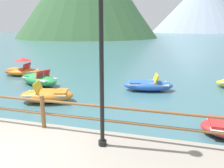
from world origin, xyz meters
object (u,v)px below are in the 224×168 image
object	(u,v)px
pedal_boat_0	(47,95)
pedal_boat_7	(39,80)
lamp_post	(101,34)
pedal_boat_5	(22,70)
pedal_boat_3	(148,85)

from	to	relation	value
pedal_boat_0	pedal_boat_7	xyz separation A→B (m)	(-2.02, 2.53, 0.00)
lamp_post	pedal_boat_5	world-z (taller)	lamp_post
pedal_boat_3	pedal_boat_5	bearing A→B (deg)	170.42
lamp_post	pedal_boat_0	bearing A→B (deg)	136.27
pedal_boat_3	pedal_boat_7	xyz separation A→B (m)	(-6.07, -0.50, 0.03)
pedal_boat_3	pedal_boat_0	bearing A→B (deg)	-143.19
pedal_boat_3	lamp_post	bearing A→B (deg)	-93.38
pedal_boat_0	pedal_boat_3	size ratio (longest dim) A/B	0.94
pedal_boat_3	pedal_boat_7	size ratio (longest dim) A/B	0.96
pedal_boat_5	pedal_boat_0	bearing A→B (deg)	-44.11
pedal_boat_7	pedal_boat_3	bearing A→B (deg)	4.71
lamp_post	pedal_boat_7	distance (m)	8.73
lamp_post	pedal_boat_5	size ratio (longest dim) A/B	1.66
pedal_boat_5	pedal_boat_7	bearing A→B (deg)	-36.95
pedal_boat_7	pedal_boat_0	bearing A→B (deg)	-51.35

